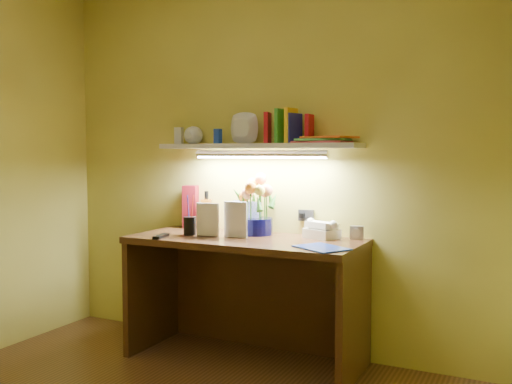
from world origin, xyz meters
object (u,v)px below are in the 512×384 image
desk (245,300)px  whisky_bottle (207,210)px  flower_bouquet (256,206)px  desk_clock (357,233)px  telephone (322,229)px

desk → whisky_bottle: size_ratio=5.50×
desk → flower_bouquet: 0.58m
desk → flower_bouquet: flower_bouquet is taller
whisky_bottle → desk_clock: bearing=0.3°
flower_bouquet → telephone: bearing=5.2°
desk → flower_bouquet: size_ratio=3.89×
desk → telephone: (0.42, 0.20, 0.43)m
desk → telephone: size_ratio=7.43×
desk_clock → whisky_bottle: whisky_bottle is taller
telephone → desk: bearing=-131.9°
desk_clock → whisky_bottle: bearing=167.9°
flower_bouquet → desk: bearing=-89.1°
flower_bouquet → whisky_bottle: flower_bouquet is taller
whisky_bottle → desk: bearing=-29.8°
desk → desk_clock: 0.78m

